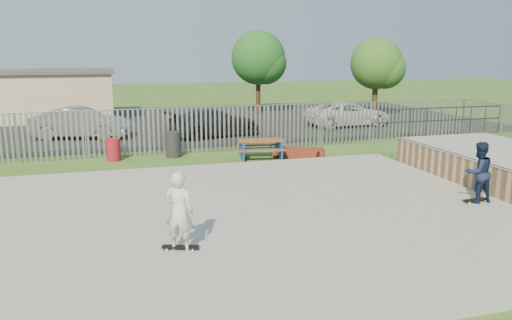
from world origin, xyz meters
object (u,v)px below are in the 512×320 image
object	(u,v)px
car_silver	(81,123)
trash_bin_grey	(173,144)
funbox	(299,153)
trash_bin_red	(114,150)
skater_navy	(478,172)
skater_white	(179,211)
tree_right	(376,64)
picnic_table	(260,149)
car_dark	(215,123)
tree_mid	(258,58)
car_white	(348,114)

from	to	relation	value
car_silver	trash_bin_grey	bearing A→B (deg)	-131.01
funbox	trash_bin_red	xyz separation A→B (m)	(-7.48, 1.38, 0.27)
trash_bin_red	trash_bin_grey	bearing A→B (deg)	1.71
skater_navy	skater_white	bearing A→B (deg)	5.43
tree_right	skater_navy	bearing A→B (deg)	-111.21
picnic_table	trash_bin_red	xyz separation A→B (m)	(-5.84, 1.24, 0.05)
car_silver	skater_white	size ratio (longest dim) A/B	2.77
skater_navy	car_dark	bearing A→B (deg)	-73.77
trash_bin_grey	tree_mid	xyz separation A→B (m)	(7.69, 13.50, 3.39)
trash_bin_red	tree_mid	world-z (taller)	tree_mid
car_dark	trash_bin_grey	bearing A→B (deg)	134.87
car_white	tree_right	xyz separation A→B (m)	(3.69, 3.50, 2.84)
car_silver	skater_white	xyz separation A→B (m)	(2.82, -16.41, 0.21)
picnic_table	car_white	distance (m)	10.68
car_white	tree_right	bearing A→B (deg)	-50.55
car_white	tree_mid	size ratio (longest dim) A/B	0.87
skater_navy	skater_white	world-z (taller)	same
trash_bin_grey	skater_white	xyz separation A→B (m)	(-1.13, -10.56, 0.48)
trash_bin_grey	car_dark	xyz separation A→B (m)	(2.70, 4.58, 0.20)
car_silver	tree_right	bearing A→B (deg)	-63.69
funbox	car_dark	distance (m)	6.51
funbox	skater_navy	distance (m)	8.31
funbox	tree_mid	size ratio (longest dim) A/B	0.34
tree_mid	skater_white	world-z (taller)	tree_mid
funbox	skater_white	world-z (taller)	skater_white
funbox	trash_bin_grey	world-z (taller)	trash_bin_grey
funbox	tree_right	bearing A→B (deg)	73.28
tree_right	skater_white	size ratio (longest dim) A/B	3.05
tree_mid	tree_right	bearing A→B (deg)	-28.68
skater_white	trash_bin_grey	bearing A→B (deg)	-67.51
trash_bin_red	skater_white	xyz separation A→B (m)	(1.28, -10.49, 0.56)
trash_bin_grey	car_silver	world-z (taller)	car_silver
trash_bin_grey	tree_mid	size ratio (longest dim) A/B	0.18
car_dark	car_silver	bearing A→B (deg)	64.56
trash_bin_red	car_dark	world-z (taller)	car_dark
car_white	skater_white	size ratio (longest dim) A/B	2.93
picnic_table	tree_mid	bearing A→B (deg)	82.07
funbox	car_silver	bearing A→B (deg)	165.55
tree_right	skater_white	xyz separation A→B (m)	(-15.92, -20.17, -2.54)
funbox	skater_navy	size ratio (longest dim) A/B	1.16
trash_bin_grey	funbox	bearing A→B (deg)	-16.01
trash_bin_grey	tree_right	size ratio (longest dim) A/B	0.20
tree_right	skater_white	bearing A→B (deg)	-128.27
funbox	car_silver	distance (m)	11.63
picnic_table	car_dark	size ratio (longest dim) A/B	0.42
car_white	trash_bin_red	bearing A→B (deg)	110.61
funbox	car_white	bearing A→B (deg)	76.05
funbox	car_white	distance (m)	9.69
car_silver	tree_mid	bearing A→B (deg)	-41.76
trash_bin_red	car_white	size ratio (longest dim) A/B	0.18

